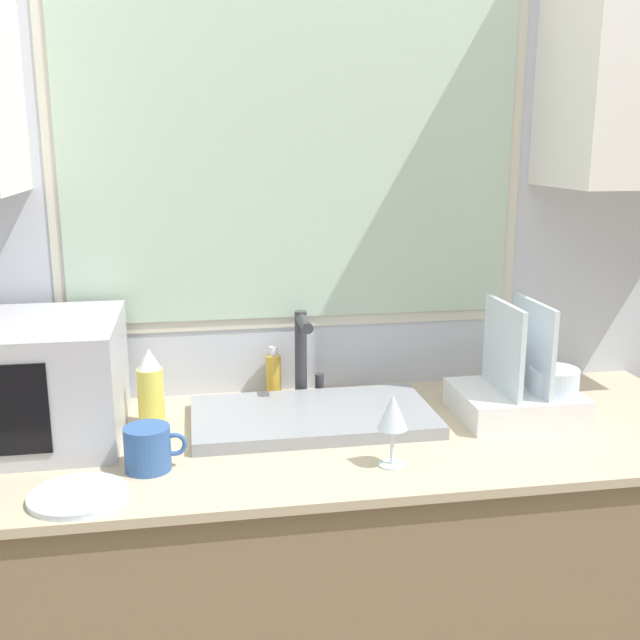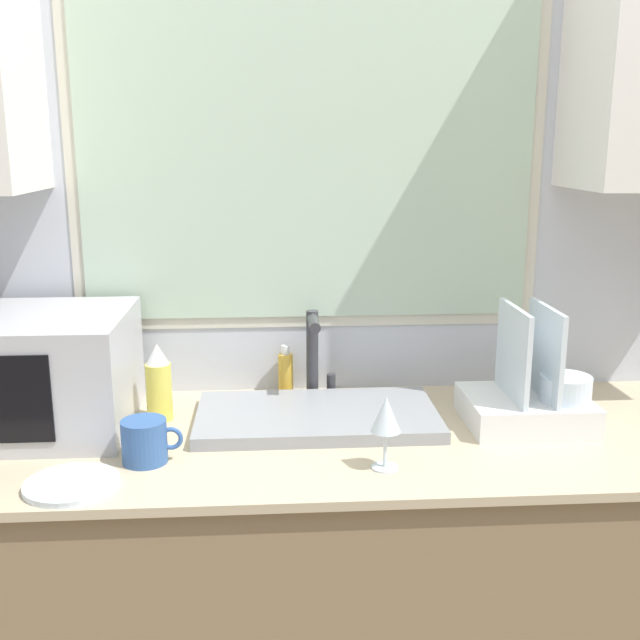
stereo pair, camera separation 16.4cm
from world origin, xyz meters
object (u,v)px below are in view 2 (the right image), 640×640
at_px(microwave, 21,372).
at_px(spray_bottle, 159,383).
at_px(mug_near_sink, 145,441).
at_px(wine_glass, 386,417).
at_px(dish_rack, 531,398).
at_px(faucet, 314,349).
at_px(soap_bottle, 286,373).

distance_m(microwave, spray_bottle, 0.32).
xyz_separation_m(mug_near_sink, wine_glass, (0.50, -0.07, 0.07)).
height_order(dish_rack, mug_near_sink, dish_rack).
bearing_deg(faucet, soap_bottle, 151.22).
bearing_deg(wine_glass, microwave, 160.55).
distance_m(dish_rack, mug_near_sink, 0.90).
height_order(microwave, mug_near_sink, microwave).
bearing_deg(soap_bottle, wine_glass, -68.29).
relative_size(faucet, dish_rack, 0.81).
xyz_separation_m(faucet, spray_bottle, (-0.39, -0.13, -0.04)).
distance_m(faucet, spray_bottle, 0.41).
height_order(spray_bottle, mug_near_sink, spray_bottle).
height_order(faucet, dish_rack, dish_rack).
xyz_separation_m(soap_bottle, wine_glass, (0.19, -0.49, 0.05)).
bearing_deg(dish_rack, wine_glass, -149.90).
xyz_separation_m(microwave, soap_bottle, (0.63, 0.20, -0.08)).
bearing_deg(spray_bottle, mug_near_sink, -88.96).
distance_m(microwave, soap_bottle, 0.66).
height_order(faucet, mug_near_sink, faucet).
bearing_deg(soap_bottle, microwave, -162.38).
relative_size(spray_bottle, soap_bottle, 1.42).
xyz_separation_m(spray_bottle, soap_bottle, (0.31, 0.17, -0.03)).
bearing_deg(wine_glass, mug_near_sink, 172.45).
bearing_deg(dish_rack, microwave, 176.85).
xyz_separation_m(faucet, dish_rack, (0.50, -0.22, -0.07)).
bearing_deg(mug_near_sink, soap_bottle, 53.94).
relative_size(faucet, mug_near_sink, 1.81).
distance_m(dish_rack, soap_bottle, 0.64).
relative_size(microwave, wine_glass, 3.20).
distance_m(faucet, mug_near_sink, 0.55).
bearing_deg(faucet, spray_bottle, -161.59).
distance_m(microwave, dish_rack, 1.21).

